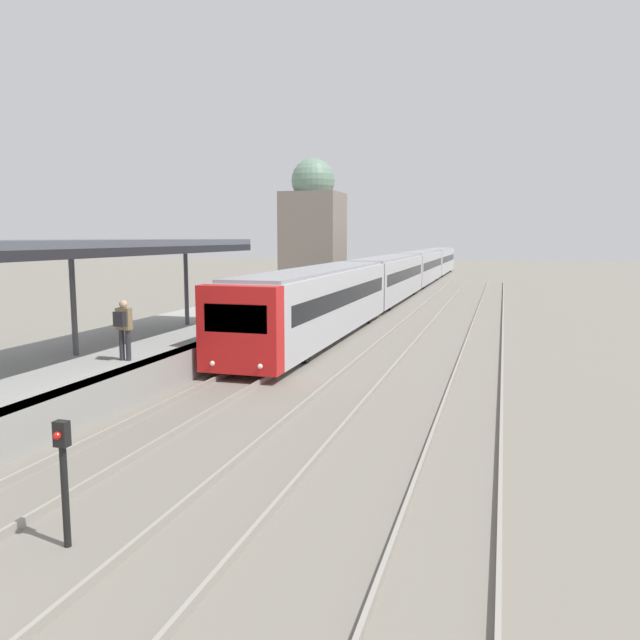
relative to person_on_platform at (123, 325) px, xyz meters
name	(u,v)px	position (x,y,z in m)	size (l,w,h in m)	color
platform_canopy	(72,245)	(-1.77, 0.31, 2.16)	(4.00, 16.49, 3.28)	#4C515B
person_on_platform	(123,325)	(0.00, 0.00, 0.00)	(0.40, 0.40, 1.66)	#2D2D33
train_near	(406,271)	(2.36, 35.41, -0.28)	(2.59, 66.52, 3.03)	red
signal_post_near	(63,470)	(4.12, -7.64, -0.83)	(0.20, 0.21, 1.82)	black
distant_domed_building	(313,229)	(-5.27, 34.96, 3.05)	(4.60, 4.60, 10.71)	slate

